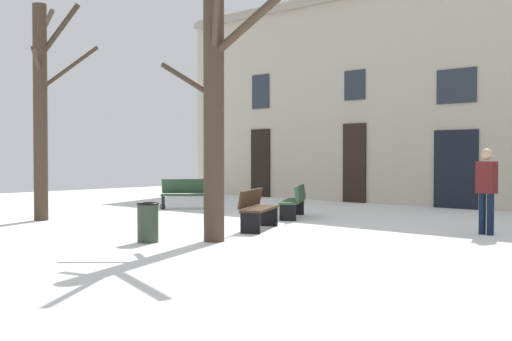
{
  "coord_description": "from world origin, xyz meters",
  "views": [
    {
      "loc": [
        10.13,
        -9.33,
        1.62
      ],
      "look_at": [
        0.0,
        1.75,
        1.25
      ],
      "focal_mm": 43.88,
      "sensor_mm": 36.0,
      "label": 1
    }
  ],
  "objects_px": {
    "bench_back_to_back_right": "(295,201)",
    "tree_near_facade": "(42,105)",
    "person_by_shop_door": "(487,187)",
    "litter_bin": "(148,222)",
    "tree_right_of_center": "(215,108)",
    "bench_far_corner": "(188,194)",
    "bench_by_litter_bin": "(257,209)"
  },
  "relations": [
    {
      "from": "tree_near_facade",
      "to": "bench_far_corner",
      "type": "height_order",
      "value": "tree_near_facade"
    },
    {
      "from": "bench_by_litter_bin",
      "to": "person_by_shop_door",
      "type": "relative_size",
      "value": 0.95
    },
    {
      "from": "bench_far_corner",
      "to": "tree_right_of_center",
      "type": "bearing_deg",
      "value": -81.55
    },
    {
      "from": "tree_right_of_center",
      "to": "tree_near_facade",
      "type": "height_order",
      "value": "tree_near_facade"
    },
    {
      "from": "tree_right_of_center",
      "to": "tree_near_facade",
      "type": "xyz_separation_m",
      "value": [
        -5.94,
        -0.24,
        0.38
      ]
    },
    {
      "from": "tree_right_of_center",
      "to": "bench_back_to_back_right",
      "type": "bearing_deg",
      "value": 110.76
    },
    {
      "from": "bench_far_corner",
      "to": "person_by_shop_door",
      "type": "height_order",
      "value": "person_by_shop_door"
    },
    {
      "from": "tree_right_of_center",
      "to": "tree_near_facade",
      "type": "bearing_deg",
      "value": -177.65
    },
    {
      "from": "bench_by_litter_bin",
      "to": "bench_far_corner",
      "type": "height_order",
      "value": "bench_far_corner"
    },
    {
      "from": "bench_by_litter_bin",
      "to": "person_by_shop_door",
      "type": "xyz_separation_m",
      "value": [
        4.02,
        2.51,
        0.53
      ]
    },
    {
      "from": "tree_near_facade",
      "to": "bench_back_to_back_right",
      "type": "bearing_deg",
      "value": 47.9
    },
    {
      "from": "bench_by_litter_bin",
      "to": "tree_near_facade",
      "type": "bearing_deg",
      "value": 85.32
    },
    {
      "from": "tree_near_facade",
      "to": "bench_far_corner",
      "type": "xyz_separation_m",
      "value": [
        0.16,
        4.64,
        -2.42
      ]
    },
    {
      "from": "tree_right_of_center",
      "to": "bench_far_corner",
      "type": "height_order",
      "value": "tree_right_of_center"
    },
    {
      "from": "litter_bin",
      "to": "bench_far_corner",
      "type": "xyz_separation_m",
      "value": [
        -4.94,
        5.33,
        0.08
      ]
    },
    {
      "from": "tree_near_facade",
      "to": "person_by_shop_door",
      "type": "bearing_deg",
      "value": 26.56
    },
    {
      "from": "person_by_shop_door",
      "to": "litter_bin",
      "type": "bearing_deg",
      "value": -119.71
    },
    {
      "from": "litter_bin",
      "to": "bench_by_litter_bin",
      "type": "bearing_deg",
      "value": 86.31
    },
    {
      "from": "tree_near_facade",
      "to": "bench_by_litter_bin",
      "type": "height_order",
      "value": "tree_near_facade"
    },
    {
      "from": "litter_bin",
      "to": "bench_far_corner",
      "type": "distance_m",
      "value": 7.27
    },
    {
      "from": "bench_back_to_back_right",
      "to": "tree_near_facade",
      "type": "bearing_deg",
      "value": -73.47
    },
    {
      "from": "person_by_shop_door",
      "to": "bench_back_to_back_right",
      "type": "bearing_deg",
      "value": -172.13
    },
    {
      "from": "tree_right_of_center",
      "to": "bench_far_corner",
      "type": "xyz_separation_m",
      "value": [
        -5.78,
        4.4,
        -2.04
      ]
    },
    {
      "from": "bench_back_to_back_right",
      "to": "bench_far_corner",
      "type": "relative_size",
      "value": 1.22
    },
    {
      "from": "litter_bin",
      "to": "bench_back_to_back_right",
      "type": "relative_size",
      "value": 0.42
    },
    {
      "from": "tree_right_of_center",
      "to": "litter_bin",
      "type": "bearing_deg",
      "value": -132.07
    },
    {
      "from": "tree_right_of_center",
      "to": "bench_by_litter_bin",
      "type": "xyz_separation_m",
      "value": [
        -0.66,
        1.9,
        -2.05
      ]
    },
    {
      "from": "bench_by_litter_bin",
      "to": "bench_back_to_back_right",
      "type": "height_order",
      "value": "bench_by_litter_bin"
    },
    {
      "from": "bench_by_litter_bin",
      "to": "person_by_shop_door",
      "type": "height_order",
      "value": "person_by_shop_door"
    },
    {
      "from": "litter_bin",
      "to": "tree_right_of_center",
      "type": "bearing_deg",
      "value": 47.93
    },
    {
      "from": "litter_bin",
      "to": "person_by_shop_door",
      "type": "height_order",
      "value": "person_by_shop_door"
    },
    {
      "from": "tree_right_of_center",
      "to": "tree_near_facade",
      "type": "distance_m",
      "value": 5.96
    }
  ]
}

